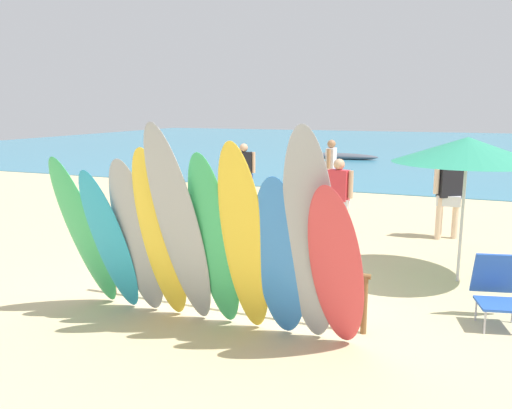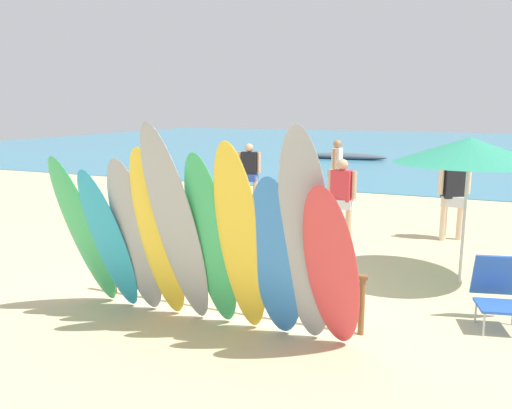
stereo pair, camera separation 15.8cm
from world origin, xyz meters
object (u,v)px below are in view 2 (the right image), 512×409
(beachgoer_strolling, at_px, (337,166))
(beachgoer_near_rack, at_px, (342,193))
(surfboard_rack, at_px, (225,268))
(surfboard_grey_4, at_px, (177,230))
(distant_boat, at_px, (344,156))
(surfboard_grey_8, at_px, (306,242))
(surfboard_green_0, at_px, (84,233))
(surfboard_blue_7, at_px, (277,261))
(beach_umbrella, at_px, (470,150))
(surfboard_yellow_3, at_px, (159,237))
(surfboard_yellow_6, at_px, (241,243))
(beachgoer_midbeach, at_px, (454,190))
(surfboard_grey_2, at_px, (136,239))
(surfboard_teal_1, at_px, (109,242))
(beachgoer_by_water, at_px, (249,170))
(beach_chair_red, at_px, (497,290))
(surfboard_green_5, at_px, (212,244))
(surfboard_red_9, at_px, (332,271))

(beachgoer_strolling, xyz_separation_m, beachgoer_near_rack, (1.14, -4.21, -0.05))
(surfboard_rack, height_order, beachgoer_near_rack, beachgoer_near_rack)
(surfboard_grey_4, height_order, distant_boat, surfboard_grey_4)
(surfboard_grey_8, bearing_deg, surfboard_green_0, 177.27)
(surfboard_blue_7, xyz_separation_m, beach_umbrella, (1.81, 2.93, 1.00))
(surfboard_yellow_3, relative_size, surfboard_yellow_6, 0.96)
(surfboard_yellow_3, height_order, beachgoer_midbeach, surfboard_yellow_3)
(surfboard_grey_2, bearing_deg, surfboard_grey_8, -6.84)
(beachgoer_near_rack, bearing_deg, surfboard_rack, 95.47)
(surfboard_yellow_3, height_order, beach_umbrella, surfboard_yellow_3)
(surfboard_blue_7, height_order, beachgoer_near_rack, surfboard_blue_7)
(surfboard_teal_1, height_order, beachgoer_by_water, surfboard_teal_1)
(beach_chair_red, bearing_deg, surfboard_green_0, -175.31)
(surfboard_green_5, xyz_separation_m, beachgoer_strolling, (-0.80, 9.01, -0.10))
(surfboard_rack, bearing_deg, surfboard_grey_2, -144.72)
(surfboard_yellow_3, xyz_separation_m, beachgoer_by_water, (-2.08, 7.44, -0.15))
(surfboard_green_0, distance_m, beachgoer_strolling, 9.05)
(surfboard_rack, height_order, beach_chair_red, beach_chair_red)
(surfboard_yellow_6, xyz_separation_m, beach_umbrella, (2.19, 3.00, 0.83))
(surfboard_grey_8, relative_size, beachgoer_near_rack, 1.61)
(surfboard_red_9, relative_size, beachgoer_near_rack, 1.29)
(beachgoer_by_water, distance_m, beachgoer_near_rack, 4.08)
(surfboard_teal_1, bearing_deg, beach_umbrella, 39.15)
(beachgoer_by_water, bearing_deg, beachgoer_strolling, 25.71)
(surfboard_rack, relative_size, beachgoer_midbeach, 2.07)
(surfboard_yellow_6, distance_m, distant_boat, 20.50)
(beachgoer_by_water, bearing_deg, beachgoer_near_rack, -53.27)
(surfboard_yellow_3, bearing_deg, beach_umbrella, 39.05)
(surfboard_green_5, height_order, beachgoer_midbeach, surfboard_green_5)
(surfboard_green_0, distance_m, beachgoer_near_rack, 5.23)
(beachgoer_strolling, distance_m, beachgoer_midbeach, 4.67)
(surfboard_teal_1, distance_m, beachgoer_near_rack, 5.10)
(surfboard_green_5, distance_m, surfboard_blue_7, 0.76)
(beachgoer_near_rack, height_order, beach_umbrella, beach_umbrella)
(surfboard_grey_8, xyz_separation_m, beach_umbrella, (1.46, 3.01, 0.74))
(surfboard_rack, distance_m, surfboard_blue_7, 1.17)
(surfboard_grey_2, height_order, surfboard_red_9, surfboard_grey_2)
(surfboard_teal_1, distance_m, beach_chair_red, 4.67)
(surfboard_yellow_3, xyz_separation_m, beach_umbrella, (3.25, 2.97, 0.88))
(surfboard_green_0, xyz_separation_m, beach_umbrella, (4.36, 2.95, 0.94))
(surfboard_grey_4, distance_m, beach_chair_red, 3.82)
(surfboard_green_5, xyz_separation_m, beachgoer_by_water, (-2.77, 7.44, -0.13))
(surfboard_teal_1, height_order, surfboard_red_9, surfboard_red_9)
(surfboard_yellow_6, bearing_deg, beach_umbrella, 51.22)
(surfboard_grey_4, relative_size, beachgoer_midbeach, 1.51)
(beachgoer_by_water, height_order, beach_chair_red, beachgoer_by_water)
(surfboard_yellow_3, relative_size, beach_umbrella, 1.06)
(beach_chair_red, bearing_deg, surfboard_rack, -177.24)
(surfboard_yellow_6, bearing_deg, surfboard_green_5, 171.36)
(beachgoer_strolling, height_order, beach_umbrella, beach_umbrella)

